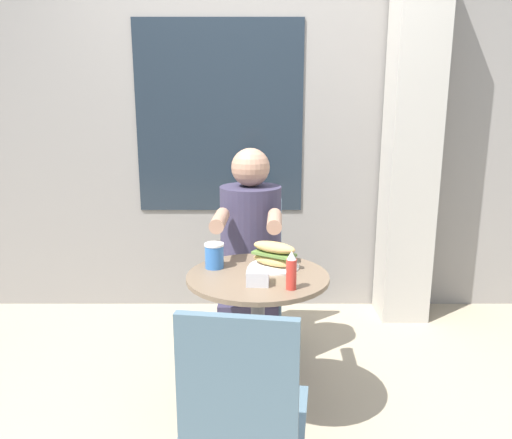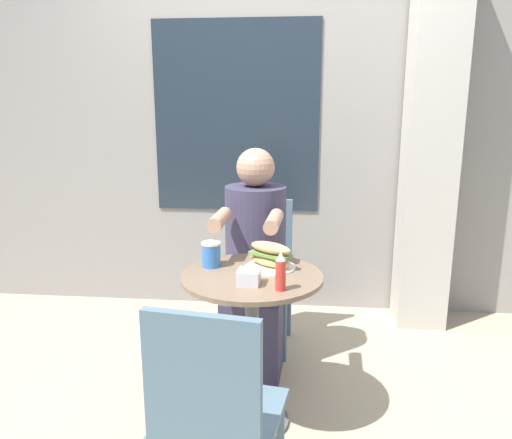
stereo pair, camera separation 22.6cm
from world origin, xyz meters
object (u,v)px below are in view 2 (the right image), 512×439
Objects in this scene: seated_diner at (255,276)px; sandwich_on_plate at (270,257)px; cafe_table at (252,318)px; diner_chair at (261,259)px; empty_chair_across at (212,409)px; drink_cup at (211,254)px; condiment_bottle at (281,272)px.

sandwich_on_plate is (0.11, -0.39, 0.24)m from seated_diner.
cafe_table is at bearing -127.41° from sandwich_on_plate.
empty_chair_across is at bearing 92.08° from diner_chair.
sandwich_on_plate is 0.27m from drink_cup.
sandwich_on_plate is (0.07, 0.10, 0.25)m from cafe_table.
sandwich_on_plate is (0.10, -0.73, 0.25)m from diner_chair.
diner_chair is at bearing 99.27° from condiment_bottle.
empty_chair_across is (-0.02, -1.51, 0.00)m from diner_chair.
cafe_table is 0.59× the size of seated_diner.
condiment_bottle is at bearing 102.02° from diner_chair.
condiment_bottle is (0.06, -0.26, 0.02)m from sandwich_on_plate.
empty_chair_across is 0.83m from sandwich_on_plate.
seated_diner is (-0.01, -0.34, 0.01)m from diner_chair.
seated_diner reaches higher than diner_chair.
cafe_table is 0.35m from condiment_bottle.
drink_cup is (-0.14, 0.78, 0.25)m from empty_chair_across.
sandwich_on_plate reaches higher than drink_cup.
diner_chair is 5.55× the size of condiment_bottle.
diner_chair is 1.05m from condiment_bottle.
seated_diner is at bearing 97.74° from empty_chair_across.
sandwich_on_plate is (0.12, 0.78, 0.25)m from empty_chair_across.
condiment_bottle is at bearing 79.02° from empty_chair_across.
diner_chair is at bearing 77.63° from drink_cup.
seated_diner reaches higher than condiment_bottle.
diner_chair is 0.72× the size of seated_diner.
drink_cup is at bearing 108.82° from empty_chair_across.
diner_chair is 0.34m from seated_diner.
sandwich_on_plate is at bearing 52.59° from cafe_table.
diner_chair is (-0.03, 0.83, 0.01)m from cafe_table.
diner_chair reaches higher than sandwich_on_plate.
seated_diner is 5.34× the size of sandwich_on_plate.
seated_diner is at bearing 94.41° from cafe_table.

